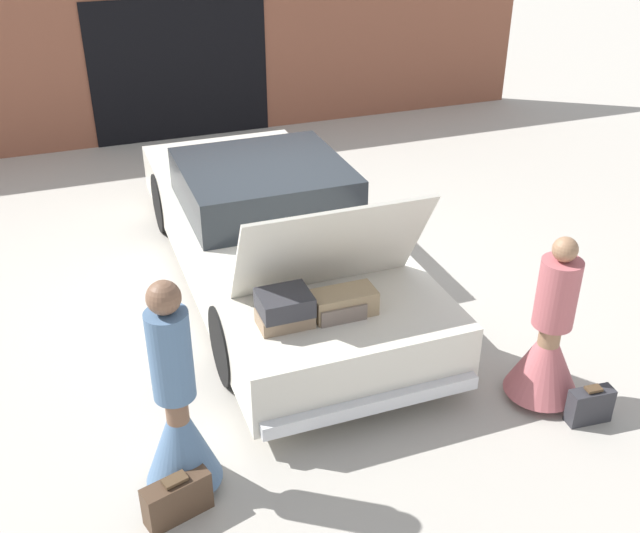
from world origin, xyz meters
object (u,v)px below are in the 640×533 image
Objects in this scene: person_left at (178,419)px; suitcase_beside_right_person at (590,405)px; car at (273,232)px; suitcase_beside_left_person at (177,498)px; person_right at (548,345)px.

person_left is 3.32m from suitcase_beside_right_person.
car is 3.44m from suitcase_beside_left_person.
car is 3.16m from person_right.
person_right is (3.07, -0.03, -0.09)m from person_left.
suitcase_beside_left_person is at bearing -118.60° from car.
person_right is at bearing -60.88° from car.
person_left is 0.55m from suitcase_beside_left_person.
person_left reaches higher than person_right.
suitcase_beside_left_person reaches higher than suitcase_beside_right_person.
person_left is 1.14× the size of person_right.
suitcase_beside_left_person is (-0.10, -0.27, -0.47)m from person_left.
suitcase_beside_left_person is (-3.17, -0.24, -0.38)m from person_right.
car is at bearing 61.40° from suitcase_beside_left_person.
person_right is at bearing 115.35° from suitcase_beside_right_person.
car reaches higher than suitcase_beside_right_person.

